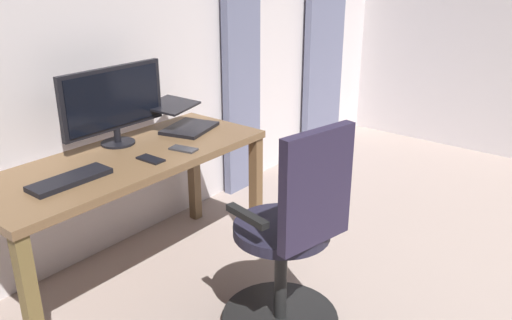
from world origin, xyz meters
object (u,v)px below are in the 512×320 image
computer_keyboard (70,180)px  laptop (183,120)px  computer_monitor (114,101)px  office_chair (292,243)px  cell_phone_by_monitor (151,159)px  desk (128,174)px  cell_phone_face_up (183,149)px

computer_keyboard → laptop: laptop is taller
computer_monitor → office_chair: bearing=93.9°
cell_phone_by_monitor → computer_keyboard: bearing=-11.8°
desk → computer_keyboard: 0.38m
office_chair → cell_phone_face_up: office_chair is taller
desk → laptop: bearing=-169.0°
desk → computer_monitor: bearing=-116.4°
computer_monitor → cell_phone_by_monitor: 0.40m
desk → cell_phone_face_up: cell_phone_face_up is taller
desk → laptop: (-0.49, -0.10, 0.15)m
computer_monitor → cell_phone_by_monitor: bearing=80.9°
computer_monitor → cell_phone_by_monitor: (0.05, 0.32, -0.23)m
computer_keyboard → laptop: bearing=-169.2°
office_chair → cell_phone_by_monitor: 0.82m
computer_monitor → cell_phone_face_up: computer_monitor is taller
office_chair → cell_phone_by_monitor: office_chair is taller
computer_keyboard → cell_phone_face_up: 0.61m
desk → computer_monitor: computer_monitor is taller
laptop → desk: bearing=-4.5°
computer_keyboard → cell_phone_face_up: (-0.60, 0.10, -0.01)m
computer_monitor → computer_keyboard: size_ratio=1.68×
laptop → computer_monitor: bearing=-28.0°
cell_phone_face_up → desk: bearing=-46.2°
desk → computer_monitor: 0.39m
office_chair → computer_keyboard: 1.03m
computer_monitor → computer_keyboard: 0.56m
computer_keyboard → cell_phone_by_monitor: computer_keyboard is taller
desk → laptop: size_ratio=3.64×
office_chair → cell_phone_by_monitor: (0.13, -0.77, 0.25)m
office_chair → computer_keyboard: bearing=133.7°
cell_phone_by_monitor → computer_monitor: bearing=-100.5°
computer_monitor → laptop: (-0.40, 0.09, -0.18)m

